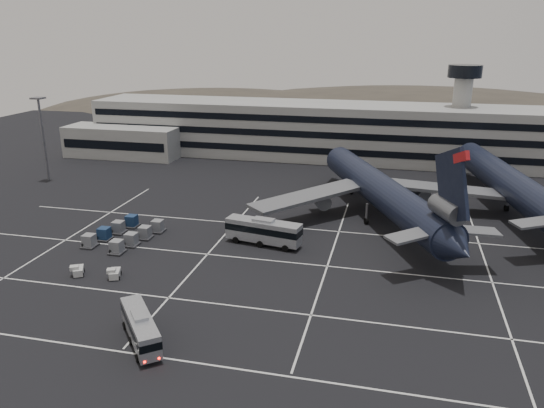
{
  "coord_description": "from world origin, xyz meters",
  "views": [
    {
      "loc": [
        20.43,
        -64.55,
        31.74
      ],
      "look_at": [
        1.3,
        14.91,
        5.0
      ],
      "focal_mm": 35.0,
      "sensor_mm": 36.0,
      "label": 1
    }
  ],
  "objects_px": {
    "uld_cluster": "(125,233)",
    "bus_far": "(264,230)",
    "tug_a": "(115,273)",
    "trijet_main": "(382,191)",
    "bus_near": "(140,326)"
  },
  "relations": [
    {
      "from": "bus_far",
      "to": "tug_a",
      "type": "distance_m",
      "value": 23.2
    },
    {
      "from": "trijet_main",
      "to": "uld_cluster",
      "type": "relative_size",
      "value": 4.01
    },
    {
      "from": "tug_a",
      "to": "uld_cluster",
      "type": "height_order",
      "value": "uld_cluster"
    },
    {
      "from": "bus_far",
      "to": "tug_a",
      "type": "relative_size",
      "value": 4.7
    },
    {
      "from": "uld_cluster",
      "to": "bus_far",
      "type": "bearing_deg",
      "value": 7.89
    },
    {
      "from": "uld_cluster",
      "to": "trijet_main",
      "type": "bearing_deg",
      "value": 25.48
    },
    {
      "from": "bus_near",
      "to": "bus_far",
      "type": "xyz_separation_m",
      "value": [
        5.92,
        29.57,
        0.42
      ]
    },
    {
      "from": "tug_a",
      "to": "bus_far",
      "type": "bearing_deg",
      "value": 24.09
    },
    {
      "from": "trijet_main",
      "to": "bus_near",
      "type": "relative_size",
      "value": 5.96
    },
    {
      "from": "trijet_main",
      "to": "bus_near",
      "type": "distance_m",
      "value": 50.96
    },
    {
      "from": "bus_far",
      "to": "bus_near",
      "type": "bearing_deg",
      "value": 178.84
    },
    {
      "from": "trijet_main",
      "to": "tug_a",
      "type": "bearing_deg",
      "value": -160.91
    },
    {
      "from": "bus_far",
      "to": "uld_cluster",
      "type": "distance_m",
      "value": 22.38
    },
    {
      "from": "trijet_main",
      "to": "tug_a",
      "type": "xyz_separation_m",
      "value": [
        -33.82,
        -31.85,
        -4.59
      ]
    },
    {
      "from": "bus_far",
      "to": "tug_a",
      "type": "xyz_separation_m",
      "value": [
        -16.57,
        -16.15,
        -1.67
      ]
    }
  ]
}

